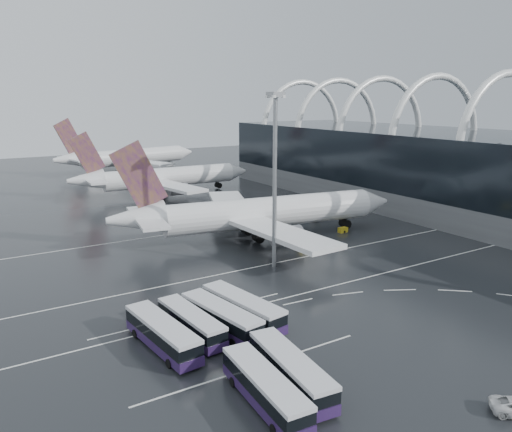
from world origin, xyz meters
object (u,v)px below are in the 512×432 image
bus_row_near_a (162,334)px  gse_cart_belly_b (315,218)px  airliner_gate_b (161,178)px  airliner_gate_c (127,158)px  bus_row_far_b (265,388)px  gse_cart_belly_e (281,227)px  airliner_main (257,214)px  bus_row_far_c (291,370)px  bus_row_near_c (221,317)px  bus_row_near_d (243,308)px  bus_row_near_b (191,322)px  gse_cart_belly_c (302,245)px  floodlight_mast (275,160)px  gse_cart_belly_a (343,230)px

bus_row_near_a → gse_cart_belly_b: (53.91, 39.41, -1.20)m
airliner_gate_b → airliner_gate_c: (6.20, 53.10, 0.48)m
bus_row_far_b → gse_cart_belly_e: bus_row_far_b is taller
bus_row_near_a → bus_row_far_b: size_ratio=1.05×
airliner_main → gse_cart_belly_b: 20.94m
bus_row_far_c → gse_cart_belly_b: (45.75, 53.75, -1.15)m
bus_row_near_c → bus_row_far_b: 16.54m
bus_row_near_d → airliner_gate_c: bearing=-20.5°
airliner_gate_b → bus_row_near_b: 95.38m
airliner_gate_c → bus_row_near_b: (-37.57, -143.12, -3.68)m
airliner_gate_b → bus_row_far_b: 111.47m
bus_row_near_a → bus_row_far_c: (8.16, -14.34, -0.05)m
bus_row_near_a → gse_cart_belly_c: 45.00m
floodlight_mast → gse_cart_belly_b: (26.61, 22.13, -17.96)m
airliner_gate_c → gse_cart_belly_b: airliner_gate_c is taller
gse_cart_belly_a → gse_cart_belly_b: size_ratio=0.82×
airliner_gate_b → bus_row_far_c: bearing=-102.4°
bus_row_far_b → bus_row_near_d: bearing=-19.6°
gse_cart_belly_b → gse_cart_belly_a: bearing=-95.8°
bus_row_near_b → bus_row_far_b: bus_row_far_b is taller
bus_row_near_a → floodlight_mast: 36.40m
airliner_main → bus_row_far_c: 55.01m
gse_cart_belly_c → gse_cart_belly_a: bearing=17.6°
bus_row_near_d → floodlight_mast: size_ratio=0.48×
floodlight_mast → gse_cart_belly_c: size_ratio=12.48×
gse_cart_belly_a → gse_cart_belly_c: size_ratio=0.85×
airliner_gate_c → floodlight_mast: bearing=-107.0°
airliner_gate_c → gse_cart_belly_e: size_ratio=31.44×
bus_row_near_c → gse_cart_belly_a: 52.71m
gse_cart_belly_c → bus_row_near_d: bearing=-140.0°
bus_row_far_c → gse_cart_belly_a: bus_row_far_c is taller
gse_cart_belly_c → bus_row_far_b: bearing=-130.9°
bus_row_near_b → bus_row_near_c: 3.84m
bus_row_far_c → gse_cart_belly_a: 61.68m
bus_row_far_c → gse_cart_belly_a: bearing=-40.1°
bus_row_near_d → gse_cart_belly_b: size_ratio=5.82×
airliner_main → bus_row_far_b: size_ratio=4.68×
bus_row_near_b → gse_cart_belly_e: 52.85m
airliner_main → bus_row_far_c: size_ratio=4.56×
airliner_main → gse_cart_belly_e: bearing=31.4°
bus_row_near_c → gse_cart_belly_c: bus_row_near_c is taller
floodlight_mast → gse_cart_belly_e: (15.46, 20.14, -18.10)m
airliner_main → airliner_gate_c: airliner_gate_c is taller
bus_row_near_b → floodlight_mast: bearing=-59.7°
airliner_gate_c → bus_row_near_d: bearing=-112.4°
floodlight_mast → gse_cart_belly_c: floodlight_mast is taller
gse_cart_belly_e → airliner_gate_c: bearing=90.5°
bus_row_near_a → bus_row_near_d: bus_row_near_d is taller
bus_row_far_c → gse_cart_belly_e: bearing=-27.5°
bus_row_near_c → gse_cart_belly_b: size_ratio=5.64×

